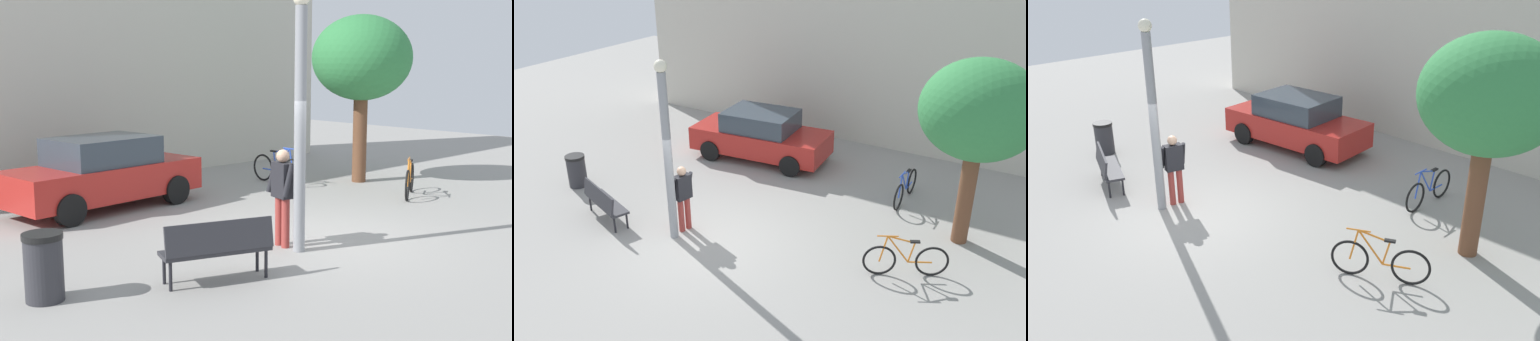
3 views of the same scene
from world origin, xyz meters
TOP-DOWN VIEW (x-y plane):
  - ground_plane at (0.00, 0.00)m, footprint 36.00×36.00m
  - building_facade at (0.00, 8.56)m, footprint 16.21×2.00m
  - lamppost at (-0.85, -0.31)m, footprint 0.28×0.28m
  - person_by_lamppost at (-0.84, 0.09)m, footprint 0.37×0.63m
  - park_bench at (-2.84, -0.59)m, footprint 1.67×0.98m
  - plaza_tree at (4.99, 3.01)m, footprint 2.56×2.56m
  - bicycle_orange at (4.33, 1.01)m, footprint 1.61×0.91m
  - bicycle_blue at (3.24, 4.27)m, footprint 0.08×1.81m
  - parked_car_red at (-1.58, 4.75)m, footprint 4.35×2.14m
  - trash_bin at (-4.96, 0.41)m, footprint 0.53×0.53m

SIDE VIEW (x-z plane):
  - ground_plane at x=0.00m, z-range 0.00..0.00m
  - bicycle_orange at x=4.33m, z-range -0.10..0.87m
  - bicycle_blue at x=3.24m, z-range -0.10..0.87m
  - trash_bin at x=-4.96m, z-range 0.00..0.92m
  - park_bench at x=-2.84m, z-range 0.08..1.01m
  - parked_car_red at x=-1.58m, z-range 0.00..1.55m
  - person_by_lamppost at x=-0.84m, z-range 0.13..1.80m
  - lamppost at x=-0.85m, z-range 0.14..4.39m
  - plaza_tree at x=4.99m, z-range 1.02..5.34m
  - building_facade at x=0.00m, z-range 0.00..8.43m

